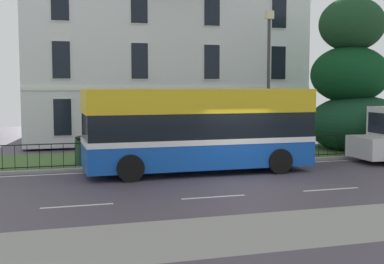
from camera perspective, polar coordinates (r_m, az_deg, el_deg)
The scene contains 7 objects.
ground_plane at distance 18.72m, azimuth 5.51°, elevation -5.16°, with size 60.00×56.00×0.18m.
georgian_townhouse at distance 32.37m, azimuth -3.78°, elevation 9.37°, with size 16.43×8.96×11.13m.
iron_verge_railing at distance 21.94m, azimuth 2.63°, elevation -1.93°, with size 19.85×0.04×0.97m.
evergreen_tree at distance 27.54m, azimuth 17.52°, elevation 4.48°, with size 5.03×5.03×7.95m.
single_decker_bus at distance 19.68m, azimuth 0.73°, elevation 0.37°, with size 8.71×2.75×3.21m.
street_lamp_post at distance 23.26m, azimuth 8.48°, elevation 6.41°, with size 0.36×0.24×6.50m.
litter_bin at distance 21.44m, azimuth -12.20°, elevation -1.96°, with size 0.51×0.51×1.18m.
Camera 1 is at (-6.94, -16.16, 3.33)m, focal length 48.12 mm.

